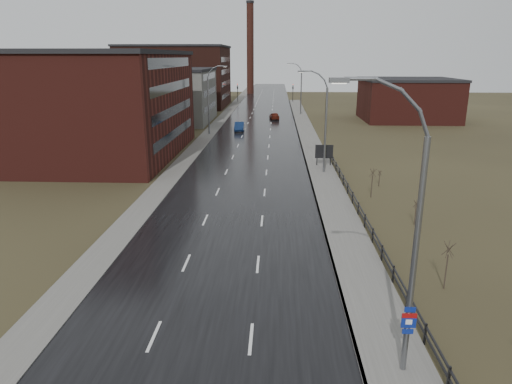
# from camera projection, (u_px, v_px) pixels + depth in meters

# --- Properties ---
(road) EXTENTS (14.00, 300.00, 0.06)m
(road) POSITION_uv_depth(u_px,v_px,m) (256.00, 137.00, 75.09)
(road) COLOR black
(road) RESTS_ON ground
(sidewalk_right) EXTENTS (3.20, 180.00, 0.18)m
(sidewalk_right) POSITION_uv_depth(u_px,v_px,m) (323.00, 175.00, 50.77)
(sidewalk_right) COLOR #595651
(sidewalk_right) RESTS_ON ground
(curb_right) EXTENTS (0.16, 180.00, 0.18)m
(curb_right) POSITION_uv_depth(u_px,v_px,m) (309.00, 175.00, 50.84)
(curb_right) COLOR slate
(curb_right) RESTS_ON ground
(sidewalk_left) EXTENTS (2.40, 260.00, 0.12)m
(sidewalk_left) POSITION_uv_depth(u_px,v_px,m) (206.00, 136.00, 75.43)
(sidewalk_left) COLOR #595651
(sidewalk_left) RESTS_ON ground
(warehouse_near) EXTENTS (22.44, 28.56, 13.50)m
(warehouse_near) POSITION_uv_depth(u_px,v_px,m) (91.00, 104.00, 59.71)
(warehouse_near) COLOR #471914
(warehouse_near) RESTS_ON ground
(warehouse_mid) EXTENTS (16.32, 20.40, 10.50)m
(warehouse_mid) POSITION_uv_depth(u_px,v_px,m) (171.00, 95.00, 91.60)
(warehouse_mid) COLOR slate
(warehouse_mid) RESTS_ON ground
(warehouse_far) EXTENTS (26.52, 24.48, 15.50)m
(warehouse_far) POSITION_uv_depth(u_px,v_px,m) (177.00, 76.00, 119.82)
(warehouse_far) COLOR #331611
(warehouse_far) RESTS_ON ground
(building_right) EXTENTS (18.36, 16.32, 8.50)m
(building_right) POSITION_uv_depth(u_px,v_px,m) (408.00, 99.00, 93.64)
(building_right) COLOR #471914
(building_right) RESTS_ON ground
(smokestack) EXTENTS (2.70, 2.70, 30.70)m
(smokestack) POSITION_uv_depth(u_px,v_px,m) (250.00, 48.00, 157.09)
(smokestack) COLOR #331611
(smokestack) RESTS_ON ground
(streetlight_main) EXTENTS (3.91, 0.29, 12.11)m
(streetlight_main) POSITION_uv_depth(u_px,v_px,m) (408.00, 239.00, 17.47)
(streetlight_main) COLOR slate
(streetlight_main) RESTS_ON ground
(streetlight_right_mid) EXTENTS (3.36, 0.28, 11.35)m
(streetlight_right_mid) POSITION_uv_depth(u_px,v_px,m) (323.00, 122.00, 50.09)
(streetlight_right_mid) COLOR slate
(streetlight_right_mid) RESTS_ON ground
(streetlight_left) EXTENTS (3.36, 0.28, 11.35)m
(streetlight_left) POSITION_uv_depth(u_px,v_px,m) (210.00, 100.00, 75.67)
(streetlight_left) COLOR slate
(streetlight_left) RESTS_ON ground
(streetlight_right_far) EXTENTS (3.36, 0.28, 11.35)m
(streetlight_right_far) POSITION_uv_depth(u_px,v_px,m) (300.00, 89.00, 101.79)
(streetlight_right_far) COLOR slate
(streetlight_right_far) RESTS_ON ground
(guardrail) EXTENTS (0.10, 53.05, 1.10)m
(guardrail) POSITION_uv_depth(u_px,v_px,m) (367.00, 222.00, 34.54)
(guardrail) COLOR black
(guardrail) RESTS_ON ground
(shrub_c) EXTENTS (0.67, 0.71, 2.86)m
(shrub_c) POSITION_uv_depth(u_px,v_px,m) (447.00, 264.00, 25.67)
(shrub_c) COLOR #382D23
(shrub_c) RESTS_ON ground
(shrub_d) EXTENTS (0.49, 0.51, 2.04)m
(shrub_d) POSITION_uv_depth(u_px,v_px,m) (416.00, 212.00, 35.63)
(shrub_d) COLOR #382D23
(shrub_d) RESTS_ON ground
(shrub_e) EXTENTS (0.66, 0.69, 2.79)m
(shrub_e) POSITION_uv_depth(u_px,v_px,m) (372.00, 182.00, 42.53)
(shrub_e) COLOR #382D23
(shrub_e) RESTS_ON ground
(shrub_f) EXTENTS (0.41, 0.43, 1.69)m
(shrub_f) POSITION_uv_depth(u_px,v_px,m) (379.00, 178.00, 46.36)
(shrub_f) COLOR #382D23
(shrub_f) RESTS_ON ground
(billboard) EXTENTS (2.12, 0.17, 2.68)m
(billboard) POSITION_uv_depth(u_px,v_px,m) (324.00, 152.00, 54.41)
(billboard) COLOR black
(billboard) RESTS_ON ground
(traffic_light_left) EXTENTS (0.58, 2.73, 5.30)m
(traffic_light_left) POSITION_uv_depth(u_px,v_px,m) (238.00, 86.00, 131.57)
(traffic_light_left) COLOR black
(traffic_light_left) RESTS_ON ground
(traffic_light_right) EXTENTS (0.58, 2.73, 5.30)m
(traffic_light_right) POSITION_uv_depth(u_px,v_px,m) (293.00, 86.00, 130.88)
(traffic_light_right) COLOR black
(traffic_light_right) RESTS_ON ground
(car_near) EXTENTS (1.80, 4.76, 1.55)m
(car_near) POSITION_uv_depth(u_px,v_px,m) (239.00, 127.00, 80.85)
(car_near) COLOR #0E2046
(car_near) RESTS_ON ground
(car_far) EXTENTS (2.33, 4.60, 1.50)m
(car_far) POSITION_uv_depth(u_px,v_px,m) (274.00, 116.00, 95.40)
(car_far) COLOR #53180D
(car_far) RESTS_ON ground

